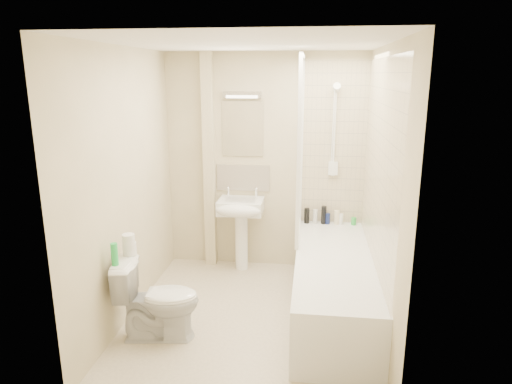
# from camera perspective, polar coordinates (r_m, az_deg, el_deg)

# --- Properties ---
(floor) EXTENTS (2.50, 2.50, 0.00)m
(floor) POSITION_cam_1_polar(r_m,az_deg,el_deg) (4.34, -0.75, -15.42)
(floor) COLOR beige
(floor) RESTS_ON ground
(wall_back) EXTENTS (2.20, 0.02, 2.40)m
(wall_back) POSITION_cam_1_polar(r_m,az_deg,el_deg) (5.09, 1.12, 3.61)
(wall_back) COLOR beige
(wall_back) RESTS_ON ground
(wall_left) EXTENTS (0.02, 2.50, 2.40)m
(wall_left) POSITION_cam_1_polar(r_m,az_deg,el_deg) (4.17, -15.95, 0.58)
(wall_left) COLOR beige
(wall_left) RESTS_ON ground
(wall_right) EXTENTS (0.02, 2.50, 2.40)m
(wall_right) POSITION_cam_1_polar(r_m,az_deg,el_deg) (3.89, 15.47, -0.38)
(wall_right) COLOR beige
(wall_right) RESTS_ON ground
(ceiling) EXTENTS (2.20, 2.50, 0.02)m
(ceiling) POSITION_cam_1_polar(r_m,az_deg,el_deg) (3.76, -0.88, 18.11)
(ceiling) COLOR white
(ceiling) RESTS_ON wall_back
(tile_back) EXTENTS (0.70, 0.01, 1.75)m
(tile_back) POSITION_cam_1_polar(r_m,az_deg,el_deg) (5.02, 9.71, 5.85)
(tile_back) COLOR beige
(tile_back) RESTS_ON wall_back
(tile_right) EXTENTS (0.01, 2.10, 1.75)m
(tile_right) POSITION_cam_1_polar(r_m,az_deg,el_deg) (4.03, 15.12, 3.44)
(tile_right) COLOR beige
(tile_right) RESTS_ON wall_right
(pipe_boxing) EXTENTS (0.12, 0.12, 2.40)m
(pipe_boxing) POSITION_cam_1_polar(r_m,az_deg,el_deg) (5.13, -5.86, 3.62)
(pipe_boxing) COLOR beige
(pipe_boxing) RESTS_ON ground
(splashback) EXTENTS (0.60, 0.02, 0.30)m
(splashback) POSITION_cam_1_polar(r_m,az_deg,el_deg) (5.15, -1.61, 1.79)
(splashback) COLOR beige
(splashback) RESTS_ON wall_back
(mirror) EXTENTS (0.46, 0.01, 0.60)m
(mirror) POSITION_cam_1_polar(r_m,az_deg,el_deg) (5.05, -1.66, 7.88)
(mirror) COLOR white
(mirror) RESTS_ON wall_back
(strip_light) EXTENTS (0.42, 0.07, 0.07)m
(strip_light) POSITION_cam_1_polar(r_m,az_deg,el_deg) (5.00, -1.73, 12.06)
(strip_light) COLOR silver
(strip_light) RESTS_ON wall_back
(bathtub) EXTENTS (0.70, 2.10, 0.55)m
(bathtub) POSITION_cam_1_polar(r_m,az_deg,el_deg) (4.35, 9.63, -11.23)
(bathtub) COLOR white
(bathtub) RESTS_ON ground
(shower_screen) EXTENTS (0.04, 0.92, 1.80)m
(shower_screen) POSITION_cam_1_polar(r_m,az_deg,el_deg) (4.58, 5.55, 5.48)
(shower_screen) COLOR white
(shower_screen) RESTS_ON bathtub
(shower_fixture) EXTENTS (0.10, 0.16, 0.99)m
(shower_fixture) POSITION_cam_1_polar(r_m,az_deg,el_deg) (4.96, 9.77, 7.15)
(shower_fixture) COLOR white
(shower_fixture) RESTS_ON wall_back
(pedestal_sink) EXTENTS (0.49, 0.46, 0.94)m
(pedestal_sink) POSITION_cam_1_polar(r_m,az_deg,el_deg) (5.03, -1.97, -2.88)
(pedestal_sink) COLOR white
(pedestal_sink) RESTS_ON ground
(bottle_black_a) EXTENTS (0.06, 0.06, 0.17)m
(bottle_black_a) POSITION_cam_1_polar(r_m,az_deg,el_deg) (5.12, 6.36, -2.96)
(bottle_black_a) COLOR black
(bottle_black_a) RESTS_ON bathtub
(bottle_white_a) EXTENTS (0.05, 0.05, 0.16)m
(bottle_white_a) POSITION_cam_1_polar(r_m,az_deg,el_deg) (5.12, 7.41, -3.06)
(bottle_white_a) COLOR silver
(bottle_white_a) RESTS_ON bathtub
(bottle_black_b) EXTENTS (0.06, 0.06, 0.20)m
(bottle_black_b) POSITION_cam_1_polar(r_m,az_deg,el_deg) (5.11, 8.47, -2.86)
(bottle_black_b) COLOR black
(bottle_black_b) RESTS_ON bathtub
(bottle_blue) EXTENTS (0.05, 0.05, 0.12)m
(bottle_blue) POSITION_cam_1_polar(r_m,az_deg,el_deg) (5.13, 8.93, -3.30)
(bottle_blue) COLOR navy
(bottle_blue) RESTS_ON bathtub
(bottle_cream) EXTENTS (0.06, 0.06, 0.16)m
(bottle_cream) POSITION_cam_1_polar(r_m,az_deg,el_deg) (5.13, 10.05, -3.14)
(bottle_cream) COLOR beige
(bottle_cream) RESTS_ON bathtub
(bottle_white_b) EXTENTS (0.05, 0.05, 0.12)m
(bottle_white_b) POSITION_cam_1_polar(r_m,az_deg,el_deg) (5.13, 10.56, -3.35)
(bottle_white_b) COLOR white
(bottle_white_b) RESTS_ON bathtub
(bottle_green) EXTENTS (0.06, 0.06, 0.08)m
(bottle_green) POSITION_cam_1_polar(r_m,az_deg,el_deg) (5.15, 12.11, -3.59)
(bottle_green) COLOR green
(bottle_green) RESTS_ON bathtub
(toilet) EXTENTS (0.55, 0.77, 0.69)m
(toilet) POSITION_cam_1_polar(r_m,az_deg,el_deg) (3.99, -12.14, -12.97)
(toilet) COLOR white
(toilet) RESTS_ON ground
(toilet_roll_lower) EXTENTS (0.11, 0.11, 0.10)m
(toilet_roll_lower) POSITION_cam_1_polar(r_m,az_deg,el_deg) (4.01, -15.53, -6.85)
(toilet_roll_lower) COLOR white
(toilet_roll_lower) RESTS_ON toilet
(toilet_roll_upper) EXTENTS (0.10, 0.10, 0.09)m
(toilet_roll_upper) POSITION_cam_1_polar(r_m,az_deg,el_deg) (3.93, -15.65, -5.75)
(toilet_roll_upper) COLOR white
(toilet_roll_upper) RESTS_ON toilet_roll_lower
(green_bottle) EXTENTS (0.05, 0.05, 0.18)m
(green_bottle) POSITION_cam_1_polar(r_m,az_deg,el_deg) (3.81, -17.27, -7.45)
(green_bottle) COLOR green
(green_bottle) RESTS_ON toilet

